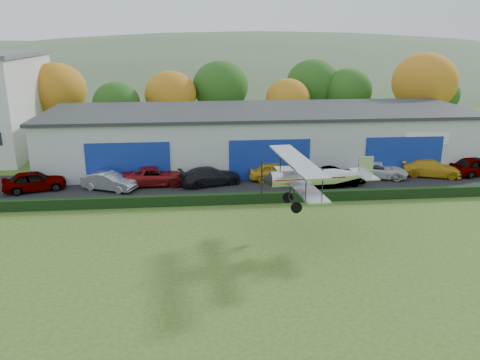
{
  "coord_description": "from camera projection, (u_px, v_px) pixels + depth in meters",
  "views": [
    {
      "loc": [
        -1.55,
        -18.58,
        12.43
      ],
      "look_at": [
        1.46,
        12.0,
        3.12
      ],
      "focal_mm": 36.74,
      "sensor_mm": 36.0,
      "label": 1
    }
  ],
  "objects": [
    {
      "name": "tree_belt",
      "position": [
        212.0,
        91.0,
        58.58
      ],
      "size": [
        75.7,
        13.22,
        10.12
      ],
      "color": "#3D2614",
      "rests_on": "ground"
    },
    {
      "name": "car_3",
      "position": [
        210.0,
        176.0,
        41.17
      ],
      "size": [
        5.59,
        3.46,
        1.51
      ],
      "primitive_type": "imported",
      "rotation": [
        0.0,
        0.0,
        1.85
      ],
      "color": "black",
      "rests_on": "apron"
    },
    {
      "name": "car_7",
      "position": [
        431.0,
        168.0,
        43.64
      ],
      "size": [
        5.62,
        3.69,
        1.51
      ],
      "primitive_type": "imported",
      "rotation": [
        0.0,
        0.0,
        1.24
      ],
      "color": "gold",
      "rests_on": "apron"
    },
    {
      "name": "car_0",
      "position": [
        34.0,
        181.0,
        39.58
      ],
      "size": [
        5.2,
        3.26,
        1.65
      ],
      "primitive_type": "imported",
      "rotation": [
        0.0,
        0.0,
        1.86
      ],
      "color": "gray",
      "rests_on": "apron"
    },
    {
      "name": "biplane",
      "position": [
        313.0,
        176.0,
        30.47
      ],
      "size": [
        7.23,
        8.31,
        3.1
      ],
      "rotation": [
        0.0,
        0.0,
        0.08
      ],
      "color": "silver"
    },
    {
      "name": "distant_hills",
      "position": [
        183.0,
        114.0,
        158.15
      ],
      "size": [
        430.0,
        196.0,
        56.0
      ],
      "color": "#4C6642",
      "rests_on": "ground"
    },
    {
      "name": "car_2",
      "position": [
        155.0,
        176.0,
        41.19
      ],
      "size": [
        5.61,
        2.72,
        1.54
      ],
      "primitive_type": "imported",
      "rotation": [
        0.0,
        0.0,
        1.6
      ],
      "color": "maroon",
      "rests_on": "apron"
    },
    {
      "name": "car_8",
      "position": [
        476.0,
        166.0,
        43.98
      ],
      "size": [
        5.24,
        3.01,
        1.68
      ],
      "primitive_type": "imported",
      "rotation": [
        0.0,
        0.0,
        1.79
      ],
      "color": "gray",
      "rests_on": "apron"
    },
    {
      "name": "ground",
      "position": [
        234.0,
        328.0,
        21.44
      ],
      "size": [
        300.0,
        300.0,
        0.0
      ],
      "primitive_type": "plane",
      "color": "#38591C",
      "rests_on": "ground"
    },
    {
      "name": "car_6",
      "position": [
        379.0,
        170.0,
        43.21
      ],
      "size": [
        5.4,
        3.58,
        1.38
      ],
      "primitive_type": "imported",
      "rotation": [
        0.0,
        0.0,
        1.29
      ],
      "color": "silver",
      "rests_on": "apron"
    },
    {
      "name": "car_1",
      "position": [
        109.0,
        181.0,
        39.81
      ],
      "size": [
        4.71,
        3.24,
        1.47
      ],
      "primitive_type": "imported",
      "rotation": [
        0.0,
        0.0,
        1.15
      ],
      "color": "silver",
      "rests_on": "apron"
    },
    {
      "name": "hedge",
      "position": [
        255.0,
        198.0,
        37.04
      ],
      "size": [
        46.0,
        0.6,
        0.8
      ],
      "primitive_type": "cube",
      "color": "black",
      "rests_on": "ground"
    },
    {
      "name": "car_4",
      "position": [
        276.0,
        172.0,
        42.34
      ],
      "size": [
        4.83,
        2.38,
        1.59
      ],
      "primitive_type": "imported",
      "rotation": [
        0.0,
        0.0,
        1.46
      ],
      "color": "gold",
      "rests_on": "apron"
    },
    {
      "name": "hangar",
      "position": [
        260.0,
        136.0,
        47.79
      ],
      "size": [
        40.6,
        12.6,
        5.3
      ],
      "color": "#B2B7BC",
      "rests_on": "ground"
    },
    {
      "name": "car_5",
      "position": [
        336.0,
        177.0,
        40.67
      ],
      "size": [
        5.2,
        3.13,
        1.62
      ],
      "primitive_type": "imported",
      "rotation": [
        0.0,
        0.0,
        1.88
      ],
      "color": "gray",
      "rests_on": "apron"
    },
    {
      "name": "apron",
      "position": [
        248.0,
        184.0,
        41.72
      ],
      "size": [
        48.0,
        9.0,
        0.05
      ],
      "primitive_type": "cube",
      "color": "black",
      "rests_on": "ground"
    }
  ]
}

